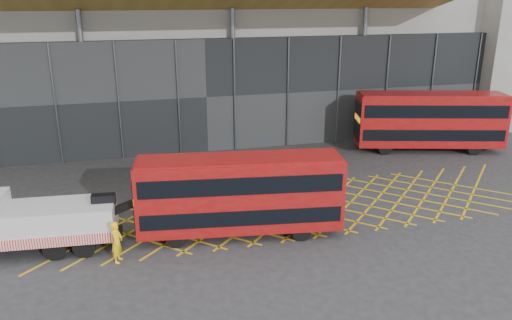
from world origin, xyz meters
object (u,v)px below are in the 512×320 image
object	(u,v)px
recovery_truck	(13,221)
worker	(117,242)
bus_towed	(240,193)
bus_second	(430,119)

from	to	relation	value
recovery_truck	worker	xyz separation A→B (m)	(4.32, -1.95, -0.61)
bus_towed	bus_second	size ratio (longest dim) A/B	0.91
bus_towed	recovery_truck	bearing A→B (deg)	-176.56
recovery_truck	worker	bearing A→B (deg)	-19.54
recovery_truck	bus_towed	xyz separation A→B (m)	(9.94, -0.82, 0.61)
bus_towed	worker	bearing A→B (deg)	-160.52
recovery_truck	bus_towed	bearing A→B (deg)	0.03
recovery_truck	worker	distance (m)	4.77
recovery_truck	bus_second	world-z (taller)	bus_second
bus_towed	bus_second	xyz separation A→B (m)	(16.30, 9.59, 0.21)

